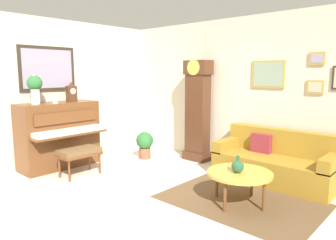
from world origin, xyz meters
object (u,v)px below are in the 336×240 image
at_px(flower_vase, 35,86).
at_px(piano, 59,135).
at_px(piano_bench, 79,153).
at_px(mantel_clock, 71,93).
at_px(coffee_table, 240,174).
at_px(potted_plant, 145,143).
at_px(couch, 275,163).
at_px(grandfather_clock, 198,113).
at_px(teacup, 55,102).
at_px(green_jug, 238,166).

bearing_deg(flower_vase, piano, 90.29).
height_order(piano_bench, mantel_clock, mantel_clock).
relative_size(coffee_table, potted_plant, 1.57).
bearing_deg(coffee_table, flower_vase, -160.74).
distance_m(piano, couch, 3.92).
xyz_separation_m(piano, piano_bench, (0.74, -0.04, -0.21)).
xyz_separation_m(grandfather_clock, coffee_table, (1.75, -1.37, -0.55)).
relative_size(coffee_table, mantel_clock, 2.32).
xyz_separation_m(coffee_table, potted_plant, (-2.63, 0.72, -0.09)).
height_order(grandfather_clock, teacup, grandfather_clock).
height_order(couch, mantel_clock, mantel_clock).
distance_m(coffee_table, teacup, 3.52).
relative_size(piano_bench, coffee_table, 0.80).
distance_m(coffee_table, flower_vase, 3.77).
xyz_separation_m(grandfather_clock, couch, (1.73, -0.17, -0.65)).
xyz_separation_m(grandfather_clock, mantel_clock, (-1.64, -1.85, 0.44)).
height_order(couch, flower_vase, flower_vase).
xyz_separation_m(piano, green_jug, (3.39, 0.72, -0.09)).
distance_m(mantel_clock, potted_plant, 1.78).
bearing_deg(green_jug, piano, -167.94).
relative_size(mantel_clock, flower_vase, 0.66).
bearing_deg(piano, mantel_clock, 89.51).
xyz_separation_m(piano, coffee_table, (3.39, 0.78, -0.20)).
bearing_deg(green_jug, teacup, -166.10).
xyz_separation_m(couch, flower_vase, (-3.37, -2.38, 1.23)).
height_order(coffee_table, flower_vase, flower_vase).
relative_size(piano_bench, grandfather_clock, 0.34).
bearing_deg(flower_vase, couch, 35.31).
bearing_deg(coffee_table, piano_bench, -162.90).
bearing_deg(piano_bench, potted_plant, 89.30).
height_order(piano, green_jug, piano).
bearing_deg(grandfather_clock, flower_vase, -122.70).
bearing_deg(mantel_clock, flower_vase, -90.04).
relative_size(couch, flower_vase, 3.28).
xyz_separation_m(couch, potted_plant, (-2.61, -0.48, 0.01)).
xyz_separation_m(grandfather_clock, potted_plant, (-0.88, -0.65, -0.64)).
relative_size(piano_bench, potted_plant, 1.25).
height_order(mantel_clock, teacup, mantel_clock).
height_order(coffee_table, green_jug, green_jug).
height_order(piano_bench, teacup, teacup).
distance_m(grandfather_clock, green_jug, 2.29).
height_order(flower_vase, potted_plant, flower_vase).
height_order(grandfather_clock, green_jug, grandfather_clock).
distance_m(mantel_clock, flower_vase, 0.72).
relative_size(coffee_table, green_jug, 3.67).
xyz_separation_m(couch, coffee_table, (0.03, -1.20, 0.10)).
height_order(grandfather_clock, potted_plant, grandfather_clock).
relative_size(piano_bench, teacup, 6.03).
height_order(piano, grandfather_clock, grandfather_clock).
xyz_separation_m(grandfather_clock, teacup, (-1.55, -2.23, 0.29)).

